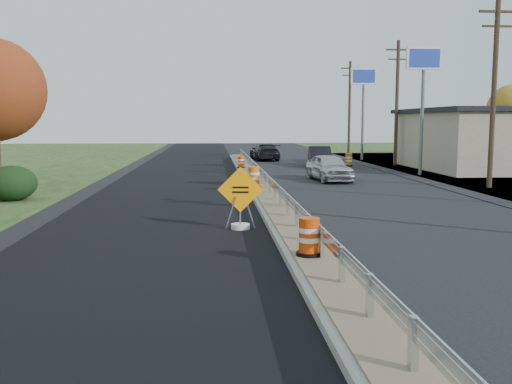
{
  "coord_description": "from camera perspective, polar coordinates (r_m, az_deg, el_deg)",
  "views": [
    {
      "loc": [
        -2.51,
        -18.72,
        3.36
      ],
      "look_at": [
        -1.11,
        -0.56,
        1.1
      ],
      "focal_mm": 40.0,
      "sensor_mm": 36.0,
      "label": 1
    }
  ],
  "objects": [
    {
      "name": "caution_sign",
      "position": [
        17.82,
        -1.57,
        -2.17
      ],
      "size": [
        1.42,
        0.59,
        1.96
      ],
      "rotation": [
        0.0,
        0.0,
        -0.12
      ],
      "color": "white",
      "rests_on": "ground"
    },
    {
      "name": "barrel_median_far",
      "position": [
        38.66,
        -1.5,
        2.99
      ],
      "size": [
        0.54,
        0.54,
        0.79
      ],
      "color": "black",
      "rests_on": "median"
    },
    {
      "name": "median",
      "position": [
        27.04,
        0.95,
        0.17
      ],
      "size": [
        1.6,
        55.0,
        0.23
      ],
      "color": "gray",
      "rests_on": "ground"
    },
    {
      "name": "utility_pole_north",
      "position": [
        59.42,
        9.33,
        8.5
      ],
      "size": [
        1.9,
        0.26,
        9.4
      ],
      "color": "#473523",
      "rests_on": "ground"
    },
    {
      "name": "tree_far_yellow",
      "position": [
        59.95,
        24.21,
        7.58
      ],
      "size": [
        4.62,
        4.62,
        6.86
      ],
      "color": "#473523",
      "rests_on": "ground"
    },
    {
      "name": "pylon_sign_north",
      "position": [
        50.53,
        10.7,
        10.49
      ],
      "size": [
        2.2,
        0.3,
        7.9
      ],
      "color": "slate",
      "rests_on": "ground"
    },
    {
      "name": "car_dark_mid",
      "position": [
        43.16,
        6.38,
        3.57
      ],
      "size": [
        2.11,
        4.74,
        1.51
      ],
      "primitive_type": "imported",
      "rotation": [
        0.0,
        0.0,
        -0.11
      ],
      "color": "black",
      "rests_on": "ground"
    },
    {
      "name": "pylon_sign_mid",
      "position": [
        37.21,
        16.42,
        11.59
      ],
      "size": [
        2.2,
        0.3,
        7.9
      ],
      "color": "slate",
      "rests_on": "ground"
    },
    {
      "name": "barrel_median_mid",
      "position": [
        27.07,
        -0.24,
        1.44
      ],
      "size": [
        0.67,
        0.67,
        0.99
      ],
      "color": "black",
      "rests_on": "median"
    },
    {
      "name": "guardrail",
      "position": [
        27.96,
        0.76,
        1.67
      ],
      "size": [
        0.1,
        46.15,
        0.72
      ],
      "color": "silver",
      "rests_on": "median"
    },
    {
      "name": "hedge_north",
      "position": [
        26.27,
        -23.24,
        0.82
      ],
      "size": [
        2.09,
        2.09,
        1.52
      ],
      "primitive_type": "ellipsoid",
      "color": "black",
      "rests_on": "ground"
    },
    {
      "name": "barrel_median_near",
      "position": [
        13.45,
        5.33,
        -4.55
      ],
      "size": [
        0.61,
        0.61,
        0.89
      ],
      "color": "black",
      "rests_on": "median"
    },
    {
      "name": "car_silver",
      "position": [
        32.68,
        7.34,
        2.46
      ],
      "size": [
        2.31,
        4.67,
        1.53
      ],
      "primitive_type": "imported",
      "rotation": [
        0.0,
        0.0,
        0.12
      ],
      "color": "#B9B9BE",
      "rests_on": "ground"
    },
    {
      "name": "car_dark_far",
      "position": [
        49.71,
        0.88,
        4.05
      ],
      "size": [
        2.46,
        5.24,
        1.48
      ],
      "primitive_type": "imported",
      "rotation": [
        0.0,
        0.0,
        3.22
      ],
      "color": "black",
      "rests_on": "ground"
    },
    {
      "name": "ground",
      "position": [
        19.19,
        3.18,
        -3.02
      ],
      "size": [
        140.0,
        140.0,
        0.0
      ],
      "primitive_type": "plane",
      "color": "black",
      "rests_on": "ground"
    },
    {
      "name": "barrel_shoulder_mid",
      "position": [
        43.64,
        9.24,
        3.17
      ],
      "size": [
        0.65,
        0.65,
        0.96
      ],
      "color": "black",
      "rests_on": "ground"
    },
    {
      "name": "utility_pole_smid",
      "position": [
        31.1,
        22.69,
        9.43
      ],
      "size": [
        1.9,
        0.26,
        9.4
      ],
      "color": "#473523",
      "rests_on": "ground"
    },
    {
      "name": "milled_overlay",
      "position": [
        28.98,
        -8.12,
        0.35
      ],
      "size": [
        7.2,
        120.0,
        0.01
      ],
      "primitive_type": "cube",
      "color": "black",
      "rests_on": "ground"
    },
    {
      "name": "utility_pole_nmid",
      "position": [
        44.99,
        13.91,
        8.87
      ],
      "size": [
        1.9,
        0.26,
        9.4
      ],
      "color": "#473523",
      "rests_on": "ground"
    }
  ]
}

